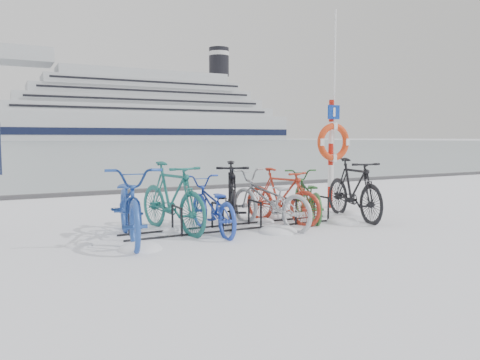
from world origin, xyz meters
The scene contains 15 objects.
ground centered at (0.00, 0.00, 0.00)m, with size 900.00×900.00×0.00m, color white.
ice_sheet centered at (0.00, 155.00, 0.01)m, with size 400.00×298.00×0.02m, color #9DABB1.
quay_edge centered at (0.00, 5.90, 0.05)m, with size 400.00×0.25×0.10m, color #3F3F42.
bike_rack centered at (0.00, 0.00, 0.18)m, with size 4.00×0.48×0.46m.
lifebuoy_station centered at (2.90, 1.07, 1.45)m, with size 0.83×0.23×4.32m.
cruise_ferry centered at (61.36, 225.66, 13.47)m, with size 150.49×28.36×49.45m.
bike_0 centered at (-1.87, -0.14, 0.59)m, with size 0.78×2.24×1.18m, color #23489E.
bike_1 centered at (-1.07, 0.27, 0.60)m, with size 0.56×1.99×1.19m, color #1D625C.
bike_2 centered at (-0.52, -0.12, 0.48)m, with size 0.63×1.82×0.95m, color #2342B4.
bike_3 centered at (0.05, 0.29, 0.59)m, with size 0.55×1.96×1.18m, color black.
bike_4 centered at (0.56, -0.14, 0.52)m, with size 0.69×1.97×1.03m, color #A9ACB1.
bike_5 centered at (0.99, 0.12, 0.52)m, with size 0.49×1.72×1.04m, color #B2321F.
bike_6 centered at (1.60, 0.20, 0.48)m, with size 0.64×1.83×0.96m, color #2B612C.
bike_7 centered at (2.44, -0.17, 0.60)m, with size 0.56×1.99×1.20m, color black.
snow_drifts centered at (0.32, -0.26, 0.00)m, with size 5.75×1.92×0.23m.
Camera 1 is at (-3.58, -7.11, 1.56)m, focal length 35.00 mm.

